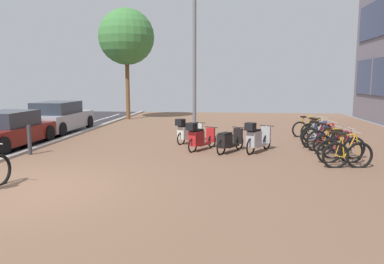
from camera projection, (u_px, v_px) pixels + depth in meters
name	position (u px, v px, depth m)	size (l,w,h in m)	color
ground	(95.00, 192.00, 7.85)	(21.00, 40.00, 0.13)	black
bicycle_rack_00	(347.00, 155.00, 9.91)	(1.38, 0.48, 1.02)	black
bicycle_rack_01	(340.00, 151.00, 10.52)	(1.35, 0.48, 0.98)	black
bicycle_rack_02	(343.00, 147.00, 11.11)	(1.33, 0.48, 0.95)	black
bicycle_rack_03	(332.00, 144.00, 11.74)	(1.24, 0.48, 0.92)	black
bicycle_rack_04	(326.00, 140.00, 12.35)	(1.39, 0.48, 1.01)	black
bicycle_rack_05	(320.00, 137.00, 12.97)	(1.38, 0.55, 1.01)	black
bicycle_rack_06	(317.00, 135.00, 13.58)	(1.29, 0.48, 0.96)	black
bicycle_rack_07	(318.00, 133.00, 14.17)	(1.28, 0.57, 0.98)	black
bicycle_rack_08	(315.00, 131.00, 14.78)	(1.24, 0.52, 0.94)	black
bicycle_rack_09	(306.00, 129.00, 15.41)	(1.25, 0.47, 0.94)	black
scooter_near	(199.00, 137.00, 12.35)	(1.00, 1.51, 1.00)	black
scooter_mid	(187.00, 132.00, 13.82)	(1.03, 1.56, 0.97)	black
scooter_far	(256.00, 138.00, 11.98)	(1.02, 1.55, 1.05)	black
scooter_extra	(228.00, 141.00, 12.02)	(0.95, 1.51, 0.80)	black
parked_car_near	(6.00, 131.00, 12.90)	(1.82, 3.96, 1.26)	maroon
parked_car_far	(58.00, 118.00, 16.81)	(1.86, 4.03, 1.38)	#A5A7B1
lamp_post	(194.00, 51.00, 13.95)	(0.20, 0.52, 6.21)	slate
street_tree	(126.00, 37.00, 21.99)	(3.30, 3.30, 6.57)	brown
bollard_far	(29.00, 140.00, 11.67)	(0.12, 0.12, 0.94)	#38383D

